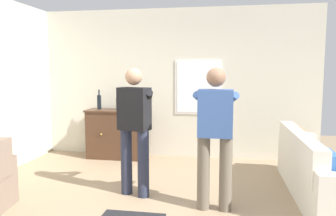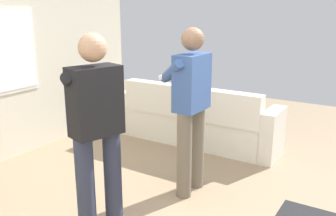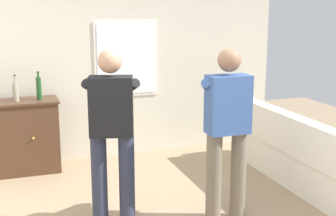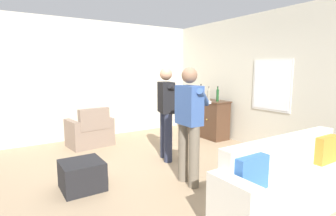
{
  "view_description": "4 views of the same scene",
  "coord_description": "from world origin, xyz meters",
  "views": [
    {
      "loc": [
        0.86,
        -3.53,
        1.65
      ],
      "look_at": [
        0.23,
        0.23,
        1.21
      ],
      "focal_mm": 35.0,
      "sensor_mm": 36.0,
      "label": 1
    },
    {
      "loc": [
        -2.35,
        -1.45,
        1.88
      ],
      "look_at": [
        0.15,
        0.13,
        1.06
      ],
      "focal_mm": 40.0,
      "sensor_mm": 36.0,
      "label": 2
    },
    {
      "loc": [
        -1.16,
        -3.58,
        2.07
      ],
      "look_at": [
        0.16,
        0.16,
        1.19
      ],
      "focal_mm": 50.0,
      "sensor_mm": 36.0,
      "label": 3
    },
    {
      "loc": [
        3.67,
        -1.97,
        1.65
      ],
      "look_at": [
        0.25,
        0.24,
        1.05
      ],
      "focal_mm": 28.0,
      "sensor_mm": 36.0,
      "label": 4
    }
  ],
  "objects": [
    {
      "name": "person_standing_right",
      "position": [
        0.78,
        0.26,
        0.94
      ],
      "size": [
        0.56,
        0.48,
        1.68
      ],
      "color": "#6B6051",
      "rests_on": "ground"
    },
    {
      "name": "couch",
      "position": [
        2.02,
        0.87,
        0.33
      ],
      "size": [
        0.57,
        2.33,
        0.85
      ],
      "color": "silver",
      "rests_on": "ground"
    },
    {
      "name": "person_standing_left",
      "position": [
        -0.26,
        0.54,
        0.94
      ],
      "size": [
        0.53,
        0.52,
        1.68
      ],
      "color": "#282D42",
      "rests_on": "ground"
    }
  ]
}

